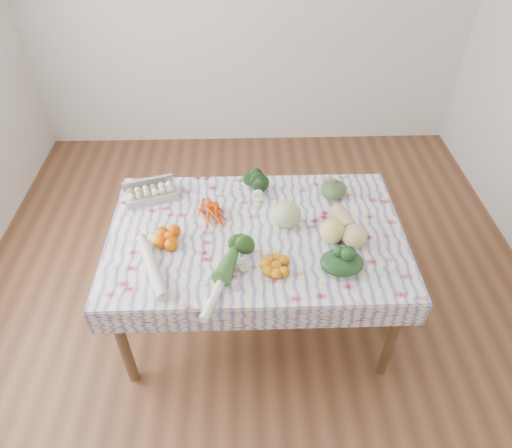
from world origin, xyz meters
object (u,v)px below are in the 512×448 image
Objects in this scene: egg_carton at (151,195)px; butternut_squash at (348,226)px; dining_table at (256,242)px; cabbage at (287,215)px; kabocha_squash at (334,189)px; grapefruit at (332,231)px.

butternut_squash is at bearing -33.84° from egg_carton.
dining_table is 0.53m from butternut_squash.
egg_carton is at bearing 162.47° from cabbage.
egg_carton is 1.92× the size of kabocha_squash.
egg_carton is 2.27× the size of grapefruit.
cabbage reaches higher than butternut_squash.
egg_carton reaches higher than dining_table.
grapefruit reaches higher than dining_table.
butternut_squash is (0.51, -0.04, 0.15)m from dining_table.
egg_carton is at bearing 154.26° from dining_table.
grapefruit is at bearing -172.20° from butternut_squash.
egg_carton is at bearing -179.69° from kabocha_squash.
grapefruit reaches higher than kabocha_squash.
kabocha_squash is 0.40m from cabbage.
butternut_squash is (0.02, -0.35, 0.01)m from kabocha_squash.
grapefruit is (0.24, -0.13, -0.01)m from cabbage.
grapefruit is at bearing -100.42° from kabocha_squash.
dining_table is 11.87× the size of grapefruit.
butternut_squash is 0.10m from grapefruit.
dining_table is at bearing -42.83° from egg_carton.
cabbage is 1.19× the size of grapefruit.
cabbage is 0.55× the size of butternut_squash.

